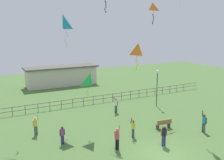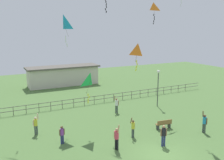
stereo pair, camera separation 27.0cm
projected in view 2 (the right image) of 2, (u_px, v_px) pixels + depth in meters
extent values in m
plane|color=#4C7038|center=(162.00, 154.00, 18.31)|extent=(80.00, 80.00, 0.00)
cylinder|color=#38383D|center=(158.00, 90.00, 29.39)|extent=(0.10, 0.10, 4.01)
sphere|color=white|center=(158.00, 72.00, 28.96)|extent=(0.36, 0.36, 0.36)
cube|color=olive|center=(164.00, 124.00, 23.02)|extent=(1.54, 0.58, 0.06)
cube|color=olive|center=(165.00, 122.00, 22.81)|extent=(1.50, 0.25, 0.36)
cube|color=#333338|center=(158.00, 127.00, 22.86)|extent=(0.08, 0.36, 0.45)
cube|color=#333338|center=(169.00, 125.00, 23.26)|extent=(0.08, 0.36, 0.45)
cylinder|color=black|center=(118.00, 145.00, 18.87)|extent=(0.15, 0.15, 0.88)
cylinder|color=black|center=(116.00, 144.00, 18.98)|extent=(0.15, 0.15, 0.88)
cylinder|color=#D83F59|center=(117.00, 135.00, 18.78)|extent=(0.32, 0.32, 0.62)
sphere|color=tan|center=(117.00, 130.00, 18.69)|extent=(0.24, 0.24, 0.24)
cylinder|color=tan|center=(119.00, 129.00, 18.50)|extent=(0.23, 0.17, 0.60)
cylinder|color=tan|center=(114.00, 135.00, 18.92)|extent=(0.10, 0.10, 0.59)
cylinder|color=#3F4C47|center=(203.00, 128.00, 22.13)|extent=(0.14, 0.14, 0.84)
cylinder|color=#3F4C47|center=(205.00, 128.00, 22.01)|extent=(0.14, 0.14, 0.84)
cylinder|color=#268CBF|center=(205.00, 120.00, 21.93)|extent=(0.31, 0.31, 0.60)
sphere|color=brown|center=(205.00, 116.00, 21.85)|extent=(0.23, 0.23, 0.23)
cylinder|color=brown|center=(203.00, 114.00, 22.00)|extent=(0.19, 0.14, 0.57)
cylinder|color=brown|center=(207.00, 121.00, 21.79)|extent=(0.09, 0.09, 0.57)
cylinder|color=#3F4C47|center=(116.00, 109.00, 27.30)|extent=(0.14, 0.14, 0.84)
cylinder|color=#3F4C47|center=(117.00, 109.00, 27.36)|extent=(0.14, 0.14, 0.84)
cylinder|color=white|center=(117.00, 103.00, 27.19)|extent=(0.31, 0.31, 0.59)
sphere|color=#8C6647|center=(117.00, 99.00, 27.11)|extent=(0.22, 0.22, 0.22)
cylinder|color=#8C6647|center=(115.00, 98.00, 27.07)|extent=(0.12, 0.19, 0.57)
cylinder|color=#8C6647|center=(118.00, 103.00, 27.26)|extent=(0.09, 0.09, 0.56)
cylinder|color=#3F4C47|center=(37.00, 130.00, 21.71)|extent=(0.14, 0.14, 0.81)
cylinder|color=#3F4C47|center=(35.00, 130.00, 21.63)|extent=(0.14, 0.14, 0.81)
cylinder|color=gold|center=(36.00, 122.00, 21.53)|extent=(0.30, 0.30, 0.58)
sphere|color=beige|center=(35.00, 118.00, 21.46)|extent=(0.22, 0.22, 0.22)
cylinder|color=beige|center=(38.00, 117.00, 21.50)|extent=(0.10, 0.17, 0.55)
cylinder|color=beige|center=(33.00, 123.00, 21.44)|extent=(0.09, 0.09, 0.55)
cylinder|color=navy|center=(61.00, 140.00, 19.87)|extent=(0.13, 0.13, 0.76)
cylinder|color=navy|center=(63.00, 139.00, 19.95)|extent=(0.13, 0.13, 0.76)
cylinder|color=purple|center=(62.00, 132.00, 19.78)|extent=(0.28, 0.28, 0.53)
sphere|color=brown|center=(62.00, 127.00, 19.71)|extent=(0.20, 0.20, 0.20)
cylinder|color=brown|center=(60.00, 133.00, 19.69)|extent=(0.08, 0.08, 0.51)
cylinder|color=brown|center=(64.00, 132.00, 19.89)|extent=(0.08, 0.08, 0.51)
cylinder|color=navy|center=(162.00, 141.00, 19.49)|extent=(0.15, 0.15, 0.87)
cylinder|color=navy|center=(164.00, 141.00, 19.51)|extent=(0.15, 0.15, 0.87)
cylinder|color=black|center=(164.00, 132.00, 19.35)|extent=(0.32, 0.32, 0.62)
sphere|color=#8C6647|center=(164.00, 127.00, 19.27)|extent=(0.23, 0.23, 0.23)
cylinder|color=#8C6647|center=(161.00, 133.00, 19.33)|extent=(0.10, 0.10, 0.59)
cylinder|color=#8C6647|center=(166.00, 132.00, 19.39)|extent=(0.10, 0.10, 0.59)
cylinder|color=#3F4C47|center=(132.00, 133.00, 21.06)|extent=(0.13, 0.13, 0.78)
cylinder|color=#3F4C47|center=(133.00, 133.00, 21.17)|extent=(0.13, 0.13, 0.78)
cylinder|color=gold|center=(133.00, 126.00, 20.98)|extent=(0.28, 0.28, 0.55)
sphere|color=brown|center=(133.00, 121.00, 20.91)|extent=(0.21, 0.21, 0.21)
cylinder|color=brown|center=(131.00, 120.00, 20.78)|extent=(0.15, 0.23, 0.53)
cylinder|color=brown|center=(134.00, 125.00, 21.12)|extent=(0.09, 0.09, 0.52)
cube|color=white|center=(181.00, 0.00, 23.21)|extent=(0.09, 0.04, 0.20)
cube|color=white|center=(181.00, 3.00, 23.31)|extent=(0.08, 0.05, 0.20)
cube|color=white|center=(181.00, 5.00, 23.23)|extent=(0.10, 0.05, 0.21)
pyramid|color=#1EB759|center=(91.00, 81.00, 20.96)|extent=(1.01, 0.85, 1.25)
cylinder|color=#4C381E|center=(88.00, 87.00, 21.33)|extent=(0.16, 0.67, 1.25)
cube|color=yellow|center=(88.00, 95.00, 21.40)|extent=(0.12, 0.03, 0.21)
cube|color=yellow|center=(89.00, 97.00, 21.55)|extent=(0.12, 0.03, 0.21)
cube|color=yellow|center=(88.00, 100.00, 21.48)|extent=(0.09, 0.02, 0.20)
cube|color=yellow|center=(88.00, 102.00, 21.52)|extent=(0.09, 0.02, 0.20)
cube|color=black|center=(106.00, 2.00, 23.39)|extent=(0.11, 0.02, 0.21)
cube|color=black|center=(106.00, 4.00, 23.47)|extent=(0.11, 0.04, 0.21)
cube|color=black|center=(106.00, 7.00, 23.53)|extent=(0.11, 0.04, 0.21)
cube|color=black|center=(105.00, 9.00, 23.45)|extent=(0.10, 0.02, 0.20)
cube|color=black|center=(106.00, 12.00, 23.60)|extent=(0.08, 0.04, 0.20)
pyramid|color=#198CD1|center=(63.00, 22.00, 22.96)|extent=(0.93, 1.19, 1.34)
cylinder|color=#4C381E|center=(66.00, 30.00, 23.30)|extent=(0.54, 0.23, 1.34)
cube|color=white|center=(66.00, 37.00, 23.39)|extent=(0.12, 0.05, 0.21)
cube|color=white|center=(66.00, 39.00, 23.41)|extent=(0.10, 0.03, 0.21)
cube|color=white|center=(66.00, 42.00, 23.45)|extent=(0.12, 0.05, 0.21)
cube|color=white|center=(67.00, 44.00, 23.61)|extent=(0.09, 0.03, 0.20)
cube|color=white|center=(67.00, 46.00, 23.69)|extent=(0.09, 0.04, 0.20)
pyramid|color=orange|center=(138.00, 50.00, 19.40)|extent=(0.62, 0.96, 0.94)
cylinder|color=#4C381E|center=(137.00, 56.00, 19.38)|extent=(0.30, 0.13, 0.94)
cube|color=yellow|center=(137.00, 61.00, 19.46)|extent=(0.12, 0.02, 0.21)
cube|color=yellow|center=(137.00, 64.00, 19.58)|extent=(0.11, 0.03, 0.21)
cube|color=yellow|center=(136.00, 67.00, 19.55)|extent=(0.11, 0.03, 0.21)
cube|color=yellow|center=(136.00, 70.00, 19.54)|extent=(0.11, 0.05, 0.21)
pyramid|color=orange|center=(153.00, 7.00, 26.47)|extent=(1.09, 0.40, 0.87)
cylinder|color=#4C381E|center=(154.00, 11.00, 26.43)|extent=(0.04, 0.31, 0.87)
cube|color=black|center=(154.00, 15.00, 26.47)|extent=(0.10, 0.04, 0.21)
cube|color=black|center=(154.00, 17.00, 26.64)|extent=(0.11, 0.04, 0.21)
cube|color=black|center=(154.00, 19.00, 26.68)|extent=(0.09, 0.02, 0.20)
cube|color=black|center=(154.00, 21.00, 26.65)|extent=(0.09, 0.05, 0.20)
cube|color=black|center=(153.00, 23.00, 26.62)|extent=(0.09, 0.05, 0.20)
cylinder|color=#4C4742|center=(0.00, 113.00, 25.94)|extent=(0.06, 0.06, 0.95)
cylinder|color=#4C4742|center=(13.00, 111.00, 26.54)|extent=(0.06, 0.06, 0.95)
cylinder|color=#4C4742|center=(26.00, 109.00, 27.13)|extent=(0.06, 0.06, 0.95)
cylinder|color=#4C4742|center=(39.00, 107.00, 27.74)|extent=(0.06, 0.06, 0.95)
cylinder|color=#4C4742|center=(51.00, 106.00, 28.32)|extent=(0.06, 0.06, 0.95)
cylinder|color=#4C4742|center=(62.00, 104.00, 28.92)|extent=(0.06, 0.06, 0.95)
cylinder|color=#4C4742|center=(74.00, 103.00, 29.54)|extent=(0.06, 0.06, 0.95)
cylinder|color=#4C4742|center=(84.00, 101.00, 30.14)|extent=(0.06, 0.06, 0.95)
cylinder|color=#4C4742|center=(94.00, 100.00, 30.72)|extent=(0.06, 0.06, 0.95)
cylinder|color=#4C4742|center=(104.00, 99.00, 31.32)|extent=(0.06, 0.06, 0.95)
cylinder|color=#4C4742|center=(113.00, 97.00, 31.92)|extent=(0.06, 0.06, 0.95)
cylinder|color=#4C4742|center=(123.00, 96.00, 32.52)|extent=(0.06, 0.06, 0.95)
cylinder|color=#4C4742|center=(132.00, 95.00, 33.13)|extent=(0.06, 0.06, 0.95)
cylinder|color=#4C4742|center=(140.00, 94.00, 33.73)|extent=(0.06, 0.06, 0.95)
cylinder|color=#4C4742|center=(148.00, 93.00, 34.32)|extent=(0.06, 0.06, 0.95)
cylinder|color=#4C4742|center=(156.00, 91.00, 34.93)|extent=(0.06, 0.06, 0.95)
cylinder|color=#4C4742|center=(164.00, 90.00, 35.52)|extent=(0.06, 0.06, 0.95)
cylinder|color=#4C4742|center=(171.00, 89.00, 36.13)|extent=(0.06, 0.06, 0.95)
cylinder|color=#4C4742|center=(178.00, 88.00, 36.72)|extent=(0.06, 0.06, 0.95)
cylinder|color=#4C4742|center=(185.00, 87.00, 37.33)|extent=(0.06, 0.06, 0.95)
cube|color=#4C4742|center=(89.00, 97.00, 30.33)|extent=(36.00, 0.05, 0.05)
cube|color=#4C4742|center=(89.00, 101.00, 30.41)|extent=(36.00, 0.05, 0.05)
cube|color=beige|center=(63.00, 76.00, 40.86)|extent=(11.03, 3.09, 2.89)
cube|color=#59544C|center=(63.00, 67.00, 40.55)|extent=(11.63, 3.69, 0.24)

